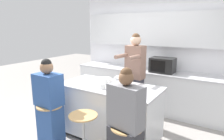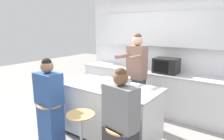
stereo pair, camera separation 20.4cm
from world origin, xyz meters
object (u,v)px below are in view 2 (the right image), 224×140
at_px(kitchen_island, 109,111).
at_px(cooking_pot, 122,82).
at_px(microwave, 166,66).
at_px(bar_stool_center, 81,132).
at_px(person_seated_near, 120,130).
at_px(person_wrapped_blanket, 49,103).
at_px(coffee_cup_near, 102,86).
at_px(potted_plant, 134,62).
at_px(bar_stool_leftmost, 51,120).
at_px(fruit_bowl, 106,80).
at_px(person_cooking, 136,80).

xyz_separation_m(kitchen_island, cooking_pot, (0.20, 0.09, 0.53)).
bearing_deg(microwave, bar_stool_center, -100.51).
bearing_deg(person_seated_near, person_wrapped_blanket, -170.09).
distance_m(kitchen_island, bar_stool_center, 0.69).
distance_m(person_wrapped_blanket, coffee_cup_near, 0.90).
height_order(person_wrapped_blanket, potted_plant, person_wrapped_blanket).
relative_size(person_wrapped_blanket, person_seated_near, 0.99).
bearing_deg(microwave, coffee_cup_near, -103.32).
xyz_separation_m(bar_stool_leftmost, person_wrapped_blanket, (-0.02, 0.01, 0.28)).
bearing_deg(fruit_bowl, microwave, 66.16).
xyz_separation_m(bar_stool_center, person_cooking, (0.13, 1.39, 0.50)).
distance_m(bar_stool_leftmost, microwave, 2.54).
height_order(cooking_pot, coffee_cup_near, cooking_pot).
bearing_deg(person_seated_near, cooking_pot, 131.29).
distance_m(person_seated_near, microwave, 2.24).
bearing_deg(potted_plant, person_wrapped_blanket, -97.60).
relative_size(kitchen_island, bar_stool_leftmost, 2.52).
bearing_deg(potted_plant, person_seated_near, -64.24).
bearing_deg(person_wrapped_blanket, bar_stool_leftmost, -28.88).
bearing_deg(potted_plant, fruit_bowl, -81.40).
height_order(cooking_pot, microwave, microwave).
distance_m(bar_stool_leftmost, person_cooking, 1.69).
height_order(kitchen_island, bar_stool_leftmost, kitchen_island).
xyz_separation_m(kitchen_island, bar_stool_center, (0.00, -0.68, -0.08)).
bearing_deg(cooking_pot, bar_stool_center, -104.40).
bearing_deg(bar_stool_center, cooking_pot, 75.60).
height_order(bar_stool_center, cooking_pot, cooking_pot).
distance_m(person_cooking, coffee_cup_near, 0.91).
distance_m(kitchen_island, potted_plant, 1.70).
distance_m(cooking_pot, microwave, 1.42).
height_order(kitchen_island, person_cooking, person_cooking).
xyz_separation_m(coffee_cup_near, potted_plant, (-0.40, 1.74, 0.09)).
bearing_deg(fruit_bowl, cooking_pot, -8.53).
distance_m(kitchen_island, coffee_cup_near, 0.54).
height_order(person_cooking, microwave, person_cooking).
distance_m(person_seated_near, fruit_bowl, 1.24).
bearing_deg(potted_plant, person_cooking, -57.84).
bearing_deg(cooking_pot, fruit_bowl, 171.47).
distance_m(coffee_cup_near, microwave, 1.75).
relative_size(bar_stool_center, person_seated_near, 0.47).
distance_m(fruit_bowl, coffee_cup_near, 0.40).
bearing_deg(microwave, cooking_pot, -98.32).
relative_size(person_cooking, potted_plant, 6.65).
bearing_deg(kitchen_island, bar_stool_center, -90.00).
height_order(bar_stool_leftmost, person_seated_near, person_seated_near).
relative_size(cooking_pot, microwave, 0.71).
bearing_deg(microwave, person_wrapped_blanket, -116.81).
relative_size(kitchen_island, coffee_cup_near, 14.08).
bearing_deg(bar_stool_center, microwave, 79.49).
relative_size(person_seated_near, coffee_cup_near, 11.82).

